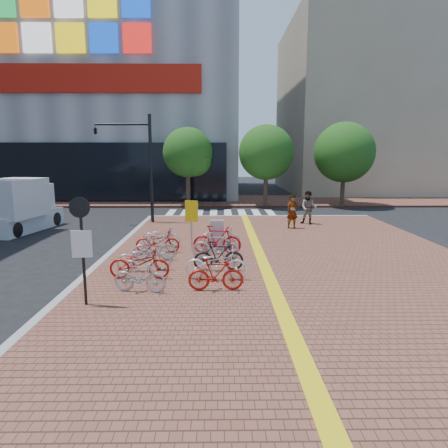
{
  "coord_description": "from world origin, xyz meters",
  "views": [
    {
      "loc": [
        0.41,
        -13.41,
        4.04
      ],
      "look_at": [
        0.59,
        2.28,
        1.3
      ],
      "focal_mm": 32.0,
      "sensor_mm": 36.0,
      "label": 1
    }
  ],
  "objects_px": {
    "bike_8": "(218,256)",
    "pedestrian_a": "(292,212)",
    "bike_1": "(139,263)",
    "pedestrian_b": "(309,208)",
    "bike_9": "(216,246)",
    "yellow_sign": "(191,216)",
    "bike_7": "(216,264)",
    "utility_box": "(217,234)",
    "bike_6": "(216,274)",
    "bike_5": "(161,236)",
    "bike_11": "(220,237)",
    "bike_4": "(158,241)",
    "box_truck": "(19,206)",
    "bike_0": "(140,276)",
    "bike_2": "(144,257)",
    "notice_sign": "(82,238)",
    "traffic_light_pole": "(125,148)",
    "bike_10": "(217,240)",
    "bike_3": "(154,248)"
  },
  "relations": [
    {
      "from": "bike_1",
      "to": "pedestrian_b",
      "type": "height_order",
      "value": "pedestrian_b"
    },
    {
      "from": "bike_3",
      "to": "bike_10",
      "type": "xyz_separation_m",
      "value": [
        2.32,
        0.97,
        0.09
      ]
    },
    {
      "from": "bike_0",
      "to": "bike_1",
      "type": "height_order",
      "value": "bike_1"
    },
    {
      "from": "bike_1",
      "to": "bike_4",
      "type": "xyz_separation_m",
      "value": [
        0.05,
        3.43,
        -0.04
      ]
    },
    {
      "from": "bike_0",
      "to": "bike_2",
      "type": "height_order",
      "value": "bike_2"
    },
    {
      "from": "bike_7",
      "to": "bike_11",
      "type": "bearing_deg",
      "value": 1.01
    },
    {
      "from": "traffic_light_pole",
      "to": "box_truck",
      "type": "distance_m",
      "value": 6.44
    },
    {
      "from": "bike_6",
      "to": "bike_9",
      "type": "height_order",
      "value": "bike_9"
    },
    {
      "from": "bike_5",
      "to": "pedestrian_a",
      "type": "distance_m",
      "value": 7.67
    },
    {
      "from": "bike_2",
      "to": "bike_3",
      "type": "bearing_deg",
      "value": -14.57
    },
    {
      "from": "bike_3",
      "to": "traffic_light_pole",
      "type": "height_order",
      "value": "traffic_light_pole"
    },
    {
      "from": "bike_6",
      "to": "pedestrian_a",
      "type": "height_order",
      "value": "pedestrian_a"
    },
    {
      "from": "bike_10",
      "to": "box_truck",
      "type": "bearing_deg",
      "value": 66.86
    },
    {
      "from": "bike_8",
      "to": "bike_11",
      "type": "distance_m",
      "value": 3.47
    },
    {
      "from": "bike_7",
      "to": "bike_10",
      "type": "height_order",
      "value": "bike_10"
    },
    {
      "from": "pedestrian_b",
      "to": "bike_7",
      "type": "bearing_deg",
      "value": -94.33
    },
    {
      "from": "bike_6",
      "to": "bike_4",
      "type": "bearing_deg",
      "value": 25.63
    },
    {
      "from": "utility_box",
      "to": "bike_1",
      "type": "bearing_deg",
      "value": -120.84
    },
    {
      "from": "bike_3",
      "to": "traffic_light_pole",
      "type": "relative_size",
      "value": 0.26
    },
    {
      "from": "bike_7",
      "to": "utility_box",
      "type": "relative_size",
      "value": 1.61
    },
    {
      "from": "bike_0",
      "to": "bike_9",
      "type": "height_order",
      "value": "bike_9"
    },
    {
      "from": "bike_10",
      "to": "bike_1",
      "type": "bearing_deg",
      "value": 147.89
    },
    {
      "from": "box_truck",
      "to": "bike_4",
      "type": "bearing_deg",
      "value": -33.99
    },
    {
      "from": "bike_6",
      "to": "pedestrian_a",
      "type": "relative_size",
      "value": 0.89
    },
    {
      "from": "bike_8",
      "to": "bike_1",
      "type": "bearing_deg",
      "value": 106.97
    },
    {
      "from": "bike_9",
      "to": "traffic_light_pole",
      "type": "xyz_separation_m",
      "value": [
        -5.18,
        8.59,
        3.69
      ]
    },
    {
      "from": "bike_7",
      "to": "box_truck",
      "type": "relative_size",
      "value": 0.38
    },
    {
      "from": "bike_4",
      "to": "bike_6",
      "type": "distance_m",
      "value": 5.14
    },
    {
      "from": "bike_6",
      "to": "bike_2",
      "type": "bearing_deg",
      "value": 48.98
    },
    {
      "from": "bike_9",
      "to": "yellow_sign",
      "type": "distance_m",
      "value": 2.24
    },
    {
      "from": "bike_10",
      "to": "pedestrian_b",
      "type": "bearing_deg",
      "value": -31.25
    },
    {
      "from": "yellow_sign",
      "to": "utility_box",
      "type": "bearing_deg",
      "value": 1.18
    },
    {
      "from": "bike_1",
      "to": "bike_11",
      "type": "relative_size",
      "value": 1.09
    },
    {
      "from": "utility_box",
      "to": "notice_sign",
      "type": "relative_size",
      "value": 0.43
    },
    {
      "from": "bike_9",
      "to": "pedestrian_b",
      "type": "distance_m",
      "value": 9.33
    },
    {
      "from": "bike_3",
      "to": "bike_11",
      "type": "bearing_deg",
      "value": -55.52
    },
    {
      "from": "pedestrian_a",
      "to": "bike_7",
      "type": "bearing_deg",
      "value": -129.9
    },
    {
      "from": "bike_9",
      "to": "yellow_sign",
      "type": "relative_size",
      "value": 0.87
    },
    {
      "from": "bike_9",
      "to": "pedestrian_a",
      "type": "bearing_deg",
      "value": -22.47
    },
    {
      "from": "bike_7",
      "to": "utility_box",
      "type": "bearing_deg",
      "value": 2.85
    },
    {
      "from": "bike_6",
      "to": "yellow_sign",
      "type": "relative_size",
      "value": 0.79
    },
    {
      "from": "bike_3",
      "to": "box_truck",
      "type": "height_order",
      "value": "box_truck"
    },
    {
      "from": "bike_9",
      "to": "utility_box",
      "type": "relative_size",
      "value": 1.47
    },
    {
      "from": "notice_sign",
      "to": "traffic_light_pole",
      "type": "xyz_separation_m",
      "value": [
        -1.81,
        13.08,
        2.43
      ]
    },
    {
      "from": "bike_4",
      "to": "bike_2",
      "type": "bearing_deg",
      "value": 178.2
    },
    {
      "from": "bike_8",
      "to": "pedestrian_a",
      "type": "bearing_deg",
      "value": -28.74
    },
    {
      "from": "bike_4",
      "to": "box_truck",
      "type": "xyz_separation_m",
      "value": [
        -8.19,
        5.52,
        0.72
      ]
    },
    {
      "from": "bike_2",
      "to": "notice_sign",
      "type": "height_order",
      "value": "notice_sign"
    },
    {
      "from": "bike_7",
      "to": "bike_9",
      "type": "relative_size",
      "value": 1.1
    },
    {
      "from": "bike_5",
      "to": "yellow_sign",
      "type": "xyz_separation_m",
      "value": [
        1.32,
        -0.43,
        0.95
      ]
    }
  ]
}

